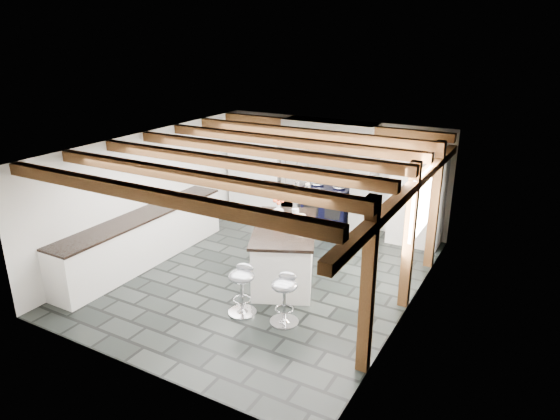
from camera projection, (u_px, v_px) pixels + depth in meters
The scene contains 6 objects.
ground at pixel (264, 275), 8.75m from camera, with size 6.00×6.00×0.00m, color black.
room_shell at pixel (274, 191), 9.83m from camera, with size 6.00×6.03×6.00m.
range_cooker at pixel (327, 206), 10.79m from camera, with size 1.00×0.63×0.99m.
kitchen_island at pixel (285, 252), 8.49m from camera, with size 1.72×2.18×1.28m.
bar_stool_near at pixel (284, 293), 7.15m from camera, with size 0.47×0.47×0.79m.
bar_stool_far at pixel (242, 284), 7.40m from camera, with size 0.47×0.47×0.80m.
Camera 1 is at (4.09, -6.71, 4.02)m, focal length 32.00 mm.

